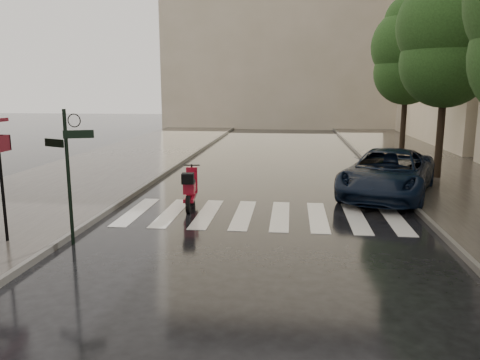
# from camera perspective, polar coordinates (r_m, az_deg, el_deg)

# --- Properties ---
(ground) EXTENTS (120.00, 120.00, 0.00)m
(ground) POSITION_cam_1_polar(r_m,az_deg,el_deg) (8.57, -21.12, -14.05)
(ground) COLOR black
(ground) RESTS_ON ground
(sidewalk_near) EXTENTS (6.00, 60.00, 0.12)m
(sidewalk_near) POSITION_cam_1_polar(r_m,az_deg,el_deg) (20.86, -17.17, 0.95)
(sidewalk_near) COLOR #38332D
(sidewalk_near) RESTS_ON ground
(sidewalk_far) EXTENTS (5.50, 60.00, 0.12)m
(sidewalk_far) POSITION_cam_1_polar(r_m,az_deg,el_deg) (20.23, 24.86, 0.11)
(sidewalk_far) COLOR #38332D
(sidewalk_far) RESTS_ON ground
(curb_near) EXTENTS (0.12, 60.00, 0.16)m
(curb_near) POSITION_cam_1_polar(r_m,az_deg,el_deg) (19.85, -9.06, 0.86)
(curb_near) COLOR #595651
(curb_near) RESTS_ON ground
(curb_far) EXTENTS (0.12, 60.00, 0.16)m
(curb_far) POSITION_cam_1_polar(r_m,az_deg,el_deg) (19.51, 17.06, 0.33)
(curb_far) COLOR #595651
(curb_far) RESTS_ON ground
(crosswalk) EXTENTS (7.85, 3.20, 0.01)m
(crosswalk) POSITION_cam_1_polar(r_m,az_deg,el_deg) (13.34, 2.66, -4.30)
(crosswalk) COLOR silver
(crosswalk) RESTS_ON ground
(signpost) EXTENTS (1.17, 0.29, 3.10)m
(signpost) POSITION_cam_1_polar(r_m,az_deg,el_deg) (11.15, -20.22, 1.60)
(signpost) COLOR black
(signpost) RESTS_ON ground
(backdrop_building) EXTENTS (22.00, 6.00, 20.00)m
(backdrop_building) POSITION_cam_1_polar(r_m,az_deg,el_deg) (45.32, 5.54, 19.16)
(backdrop_building) COLOR #B7A98C
(backdrop_building) RESTS_ON ground
(tree_mid) EXTENTS (3.80, 3.80, 8.34)m
(tree_mid) POSITION_cam_1_polar(r_m,az_deg,el_deg) (19.81, 24.06, 16.08)
(tree_mid) COLOR black
(tree_mid) RESTS_ON sidewalk_far
(tree_far) EXTENTS (3.80, 3.80, 8.16)m
(tree_far) POSITION_cam_1_polar(r_m,az_deg,el_deg) (26.59, 19.81, 14.54)
(tree_far) COLOR black
(tree_far) RESTS_ON sidewalk_far
(scooter) EXTENTS (0.57, 1.85, 1.22)m
(scooter) POSITION_cam_1_polar(r_m,az_deg,el_deg) (14.10, -6.10, -1.17)
(scooter) COLOR black
(scooter) RESTS_ON ground
(parked_car) EXTENTS (4.32, 6.13, 1.55)m
(parked_car) POSITION_cam_1_polar(r_m,az_deg,el_deg) (16.35, 17.59, 0.81)
(parked_car) COLOR black
(parked_car) RESTS_ON ground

